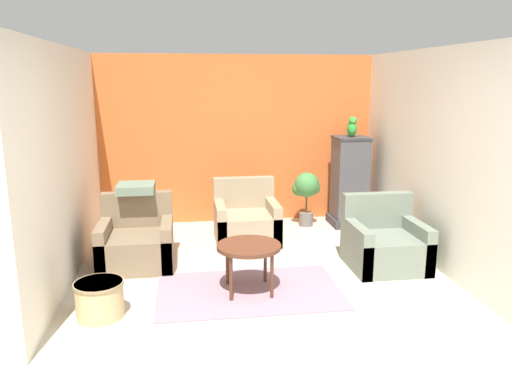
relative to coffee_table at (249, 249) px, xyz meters
name	(u,v)px	position (x,y,z in m)	size (l,w,h in m)	color
ground_plane	(289,346)	(0.18, -1.10, -0.45)	(20.00, 20.00, 0.00)	beige
wall_back_accent	(238,140)	(0.18, 2.65, 0.77)	(4.12, 0.06, 2.44)	orange
wall_left	(65,164)	(-1.85, 0.76, 0.77)	(0.06, 3.71, 2.44)	silver
wall_right	(428,156)	(2.21, 0.76, 0.77)	(0.06, 3.71, 2.44)	silver
area_rug	(249,291)	(0.00, 0.00, -0.44)	(1.84, 1.14, 0.01)	gray
coffee_table	(249,249)	(0.00, 0.00, 0.00)	(0.64, 0.64, 0.50)	#512D1E
armchair_left	(137,243)	(-1.18, 0.93, -0.19)	(0.82, 0.78, 0.80)	#7A664C
armchair_right	(384,245)	(1.62, 0.48, -0.19)	(0.82, 0.78, 0.80)	slate
armchair_middle	(246,221)	(0.18, 1.65, -0.19)	(0.82, 0.78, 0.80)	#9E896B
birdcage	(350,182)	(1.76, 2.16, 0.18)	(0.53, 0.53, 1.30)	#353539
parrot	(352,127)	(1.76, 2.16, 0.98)	(0.13, 0.24, 0.29)	green
potted_plant	(306,190)	(1.13, 2.19, 0.09)	(0.39, 0.36, 0.79)	#66605B
wicker_basket	(100,298)	(-1.40, -0.34, -0.27)	(0.44, 0.44, 0.33)	tan
throw_pillow	(136,188)	(-1.18, 1.21, 0.40)	(0.43, 0.43, 0.10)	slate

